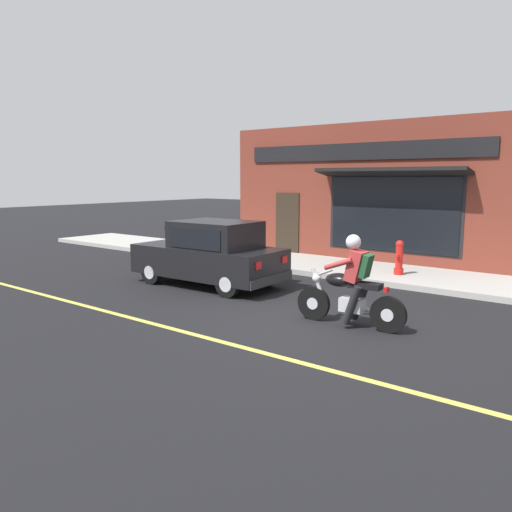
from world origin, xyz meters
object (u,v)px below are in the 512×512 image
Objects in this scene: fire_hydrant at (399,258)px; traffic_cone at (238,243)px; car_hatchback at (210,254)px; motorcycle_with_rider at (351,288)px.

traffic_cone is (0.62, 5.83, -0.14)m from fire_hydrant.
fire_hydrant is (3.42, -3.36, -0.19)m from car_hatchback.
fire_hydrant reaches higher than traffic_cone.
car_hatchback is 4.74m from traffic_cone.
fire_hydrant is 5.86m from traffic_cone.
car_hatchback is (0.98, 4.24, 0.09)m from motorcycle_with_rider.
car_hatchback reaches higher than traffic_cone.
car_hatchback is 4.80m from fire_hydrant.
motorcycle_with_rider is 4.49m from fire_hydrant.
motorcycle_with_rider reaches higher than fire_hydrant.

